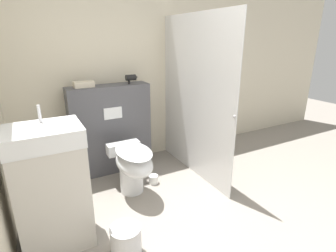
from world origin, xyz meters
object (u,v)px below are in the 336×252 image
(toilet, at_px, (132,165))
(waste_bin, at_px, (126,241))
(sink_vanity, at_px, (52,188))
(hair_drier, at_px, (131,78))

(toilet, xyz_separation_m, waste_bin, (-0.37, -0.80, -0.22))
(toilet, relative_size, sink_vanity, 0.59)
(toilet, height_order, sink_vanity, sink_vanity)
(toilet, bearing_deg, waste_bin, -114.88)
(sink_vanity, bearing_deg, hair_drier, 42.80)
(toilet, distance_m, hair_drier, 1.08)
(sink_vanity, distance_m, waste_bin, 0.73)
(hair_drier, bearing_deg, waste_bin, -114.12)
(toilet, xyz_separation_m, hair_drier, (0.27, 0.63, 0.84))
(hair_drier, relative_size, waste_bin, 0.60)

